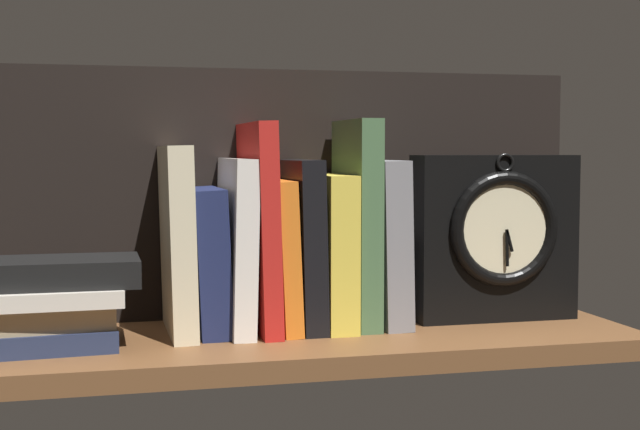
# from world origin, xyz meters

# --- Properties ---
(ground_plane) EXTENTS (0.82, 0.27, 0.03)m
(ground_plane) POSITION_xyz_m (0.00, 0.00, -0.01)
(ground_plane) COLOR brown
(back_panel) EXTENTS (0.82, 0.01, 0.32)m
(back_panel) POSITION_xyz_m (0.00, 0.13, 0.16)
(back_panel) COLOR black
(back_panel) RESTS_ON ground_plane
(book_cream_twain) EXTENTS (0.03, 0.16, 0.23)m
(book_cream_twain) POSITION_xyz_m (-0.14, 0.04, 0.11)
(book_cream_twain) COLOR beige
(book_cream_twain) RESTS_ON ground_plane
(book_navy_bierce) EXTENTS (0.04, 0.14, 0.18)m
(book_navy_bierce) POSITION_xyz_m (-0.10, 0.04, 0.09)
(book_navy_bierce) COLOR #192147
(book_navy_bierce) RESTS_ON ground_plane
(book_white_catcher) EXTENTS (0.03, 0.16, 0.21)m
(book_white_catcher) POSITION_xyz_m (-0.07, 0.04, 0.10)
(book_white_catcher) COLOR silver
(book_white_catcher) RESTS_ON ground_plane
(book_red_requiem) EXTENTS (0.03, 0.17, 0.25)m
(book_red_requiem) POSITION_xyz_m (-0.04, 0.04, 0.13)
(book_red_requiem) COLOR red
(book_red_requiem) RESTS_ON ground_plane
(book_orange_pandolfini) EXTENTS (0.03, 0.15, 0.18)m
(book_orange_pandolfini) POSITION_xyz_m (-0.01, 0.04, 0.09)
(book_orange_pandolfini) COLOR orange
(book_orange_pandolfini) RESTS_ON ground_plane
(book_black_skeptic) EXTENTS (0.03, 0.15, 0.21)m
(book_black_skeptic) POSITION_xyz_m (0.02, 0.04, 0.10)
(book_black_skeptic) COLOR black
(book_black_skeptic) RESTS_ON ground_plane
(book_yellow_seinlanguage) EXTENTS (0.04, 0.15, 0.19)m
(book_yellow_seinlanguage) POSITION_xyz_m (0.05, 0.04, 0.09)
(book_yellow_seinlanguage) COLOR gold
(book_yellow_seinlanguage) RESTS_ON ground_plane
(book_green_romantic) EXTENTS (0.03, 0.14, 0.26)m
(book_green_romantic) POSITION_xyz_m (0.09, 0.04, 0.13)
(book_green_romantic) COLOR #476B44
(book_green_romantic) RESTS_ON ground_plane
(book_gray_chess) EXTENTS (0.04, 0.14, 0.21)m
(book_gray_chess) POSITION_xyz_m (0.12, 0.04, 0.10)
(book_gray_chess) COLOR gray
(book_gray_chess) RESTS_ON ground_plane
(framed_clock) EXTENTS (0.21, 0.07, 0.22)m
(framed_clock) POSITION_xyz_m (0.27, 0.02, 0.11)
(framed_clock) COLOR black
(framed_clock) RESTS_ON ground_plane
(book_stack_side) EXTENTS (0.17, 0.13, 0.10)m
(book_stack_side) POSITION_xyz_m (-0.28, -0.01, 0.05)
(book_stack_side) COLOR #232D4C
(book_stack_side) RESTS_ON ground_plane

